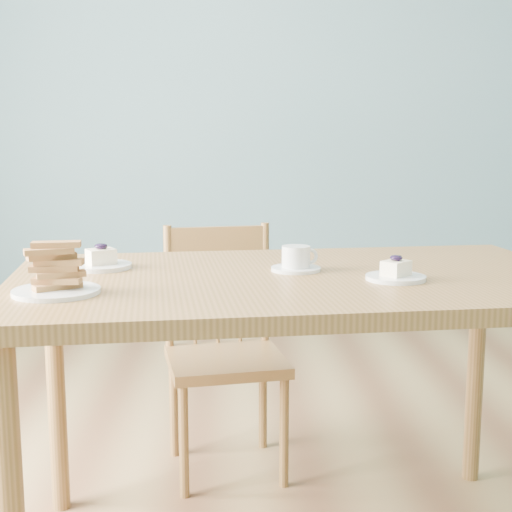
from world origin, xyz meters
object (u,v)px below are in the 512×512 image
at_px(cheesecake_plate_near, 396,274).
at_px(coffee_cup, 296,260).
at_px(dining_chair, 224,347).
at_px(biscotti_plate, 56,276).
at_px(cheesecake_plate_far, 101,262).
at_px(dining_table, 299,304).

xyz_separation_m(cheesecake_plate_near, coffee_cup, (-0.23, 0.13, 0.01)).
distance_m(dining_chair, coffee_cup, 0.66).
relative_size(dining_chair, coffee_cup, 6.35).
bearing_deg(biscotti_plate, cheesecake_plate_far, 81.61).
bearing_deg(cheesecake_plate_near, coffee_cup, 150.21).
xyz_separation_m(dining_table, cheesecake_plate_far, (-0.52, 0.11, 0.10)).
bearing_deg(dining_chair, coffee_cup, -78.56).
xyz_separation_m(dining_chair, cheesecake_plate_near, (0.43, -0.63, 0.37)).
xyz_separation_m(coffee_cup, biscotti_plate, (-0.57, -0.26, 0.01)).
xyz_separation_m(cheesecake_plate_far, biscotti_plate, (-0.05, -0.31, 0.02)).
height_order(dining_table, dining_chair, dining_chair).
distance_m(dining_chair, biscotti_plate, 0.93).
bearing_deg(dining_table, dining_chair, 103.70).
height_order(dining_table, cheesecake_plate_near, cheesecake_plate_near).
distance_m(cheesecake_plate_near, coffee_cup, 0.27).
bearing_deg(coffee_cup, cheesecake_plate_near, -35.17).
height_order(cheesecake_plate_near, biscotti_plate, biscotti_plate).
bearing_deg(biscotti_plate, dining_table, 19.79).
distance_m(dining_table, cheesecake_plate_near, 0.26).
relative_size(cheesecake_plate_near, cheesecake_plate_far, 0.91).
height_order(cheesecake_plate_far, coffee_cup, cheesecake_plate_far).
height_order(dining_table, biscotti_plate, biscotti_plate).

